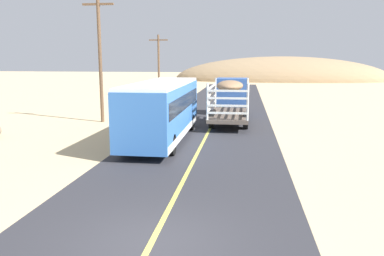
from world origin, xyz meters
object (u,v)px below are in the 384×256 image
(bus, at_px, (163,109))
(power_pole_mid, at_px, (100,56))
(power_pole_far, at_px, (159,64))
(livestock_truck, at_px, (231,95))

(bus, bearing_deg, power_pole_mid, 134.38)
(bus, distance_m, power_pole_far, 25.07)
(livestock_truck, height_order, bus, bus)
(livestock_truck, relative_size, power_pole_far, 1.35)
(power_pole_mid, xyz_separation_m, power_pole_far, (0.00, 18.56, -0.78))
(livestock_truck, bearing_deg, power_pole_far, 120.08)
(livestock_truck, distance_m, bus, 9.34)
(power_pole_far, bearing_deg, power_pole_mid, -90.00)
(livestock_truck, height_order, power_pole_far, power_pole_far)
(livestock_truck, relative_size, power_pole_mid, 1.11)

